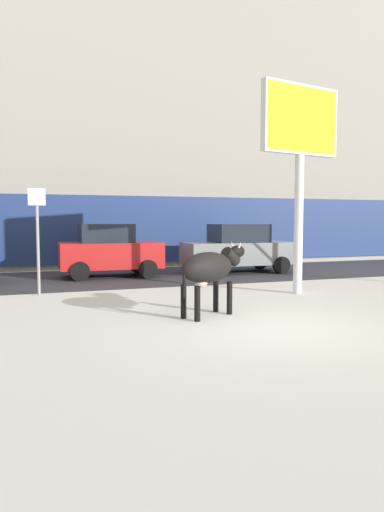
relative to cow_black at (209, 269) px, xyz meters
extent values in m
plane|color=silver|center=(0.67, -1.40, -0.99)|extent=(120.00, 120.00, 0.00)
cube|color=#333338|center=(0.67, 7.01, -0.99)|extent=(60.00, 5.60, 0.01)
cube|color=gray|center=(0.67, 13.22, 5.51)|extent=(44.00, 6.00, 13.00)
cube|color=navy|center=(0.67, 10.17, 0.61)|extent=(43.12, 0.10, 2.80)
ellipsoid|color=black|center=(-0.06, -0.03, 0.03)|extent=(1.52, 1.15, 0.64)
cylinder|color=black|center=(0.29, 0.36, -0.64)|extent=(0.12, 0.12, 0.70)
cylinder|color=black|center=(0.46, 0.01, -0.64)|extent=(0.12, 0.12, 0.70)
cylinder|color=black|center=(-0.59, -0.07, -0.64)|extent=(0.12, 0.12, 0.70)
cylinder|color=black|center=(-0.42, -0.42, -0.64)|extent=(0.12, 0.12, 0.70)
cylinder|color=black|center=(0.61, 0.30, 0.21)|extent=(0.54, 0.44, 0.44)
ellipsoid|color=black|center=(0.81, 0.39, 0.31)|extent=(0.50, 0.41, 0.28)
cone|color=beige|center=(0.73, 0.47, 0.47)|extent=(0.10, 0.13, 0.15)
cone|color=beige|center=(0.82, 0.28, 0.47)|extent=(0.10, 0.13, 0.15)
cylinder|color=black|center=(-0.66, -0.32, -0.22)|extent=(0.06, 0.06, 0.60)
ellipsoid|color=beige|center=(-0.22, -0.11, -0.27)|extent=(0.36, 0.34, 0.20)
cylinder|color=silver|center=(3.36, 1.97, 0.91)|extent=(0.24, 0.24, 3.80)
cube|color=silver|center=(3.36, 1.97, 3.66)|extent=(2.51, 0.68, 1.82)
cube|color=yellow|center=(3.36, 1.94, 3.66)|extent=(2.39, 0.62, 1.70)
cube|color=red|center=(-0.85, 7.33, -0.22)|extent=(3.52, 1.74, 0.90)
cube|color=#1E232D|center=(-1.00, 7.33, 0.55)|extent=(1.82, 1.52, 0.64)
cylinder|color=black|center=(0.30, 8.17, -0.67)|extent=(0.64, 0.23, 0.64)
cylinder|color=black|center=(0.28, 6.47, -0.67)|extent=(0.64, 0.23, 0.64)
cylinder|color=black|center=(-1.98, 8.19, -0.67)|extent=(0.64, 0.23, 0.64)
cylinder|color=black|center=(-2.00, 6.49, -0.67)|extent=(0.64, 0.23, 0.64)
cube|color=slate|center=(3.97, 7.10, -0.25)|extent=(4.22, 1.81, 0.84)
cube|color=#1E232D|center=(3.97, 7.10, 0.51)|extent=(2.02, 1.57, 0.68)
cylinder|color=black|center=(5.34, 7.96, -0.67)|extent=(0.64, 0.23, 0.64)
cylinder|color=black|center=(5.33, 6.20, -0.67)|extent=(0.64, 0.23, 0.64)
cylinder|color=black|center=(2.61, 7.99, -0.67)|extent=(0.64, 0.23, 0.64)
cylinder|color=black|center=(2.60, 6.23, -0.67)|extent=(0.64, 0.23, 0.64)
cylinder|color=#282833|center=(4.28, 10.01, -0.55)|extent=(0.24, 0.24, 0.88)
cube|color=maroon|center=(4.28, 10.01, 0.21)|extent=(0.36, 0.22, 0.64)
sphere|color=beige|center=(4.28, 10.01, 0.64)|extent=(0.20, 0.20, 0.20)
cylinder|color=#282833|center=(6.38, 10.01, -0.55)|extent=(0.24, 0.24, 0.88)
cube|color=maroon|center=(6.38, 10.01, 0.21)|extent=(0.36, 0.22, 0.64)
sphere|color=#9E7051|center=(6.38, 10.01, 0.64)|extent=(0.20, 0.20, 0.20)
cylinder|color=#282833|center=(5.33, 10.01, -0.55)|extent=(0.24, 0.24, 0.88)
cube|color=#232328|center=(5.33, 10.01, 0.21)|extent=(0.36, 0.22, 0.64)
sphere|color=beige|center=(5.33, 10.01, 0.64)|extent=(0.20, 0.20, 0.20)
cylinder|color=gray|center=(-3.31, 3.95, 0.21)|extent=(0.08, 0.08, 2.40)
cube|color=silver|center=(-3.31, 3.95, 1.61)|extent=(0.44, 0.04, 0.44)
camera|label=1|loc=(-3.48, -8.86, 1.00)|focal=32.37mm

